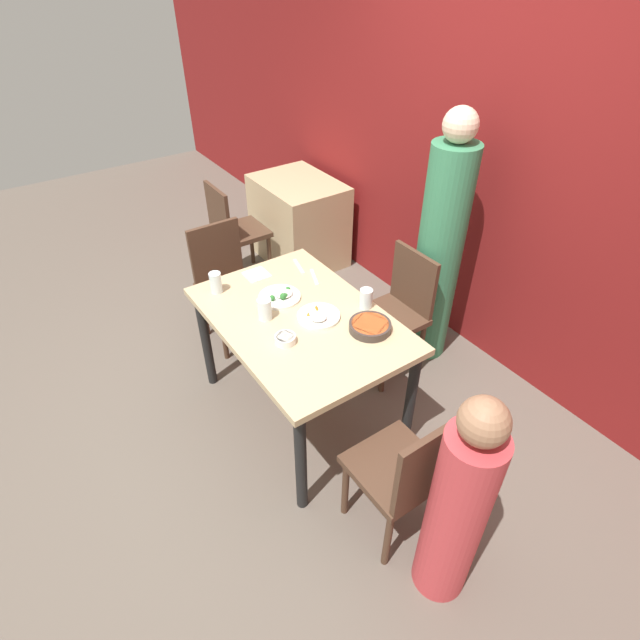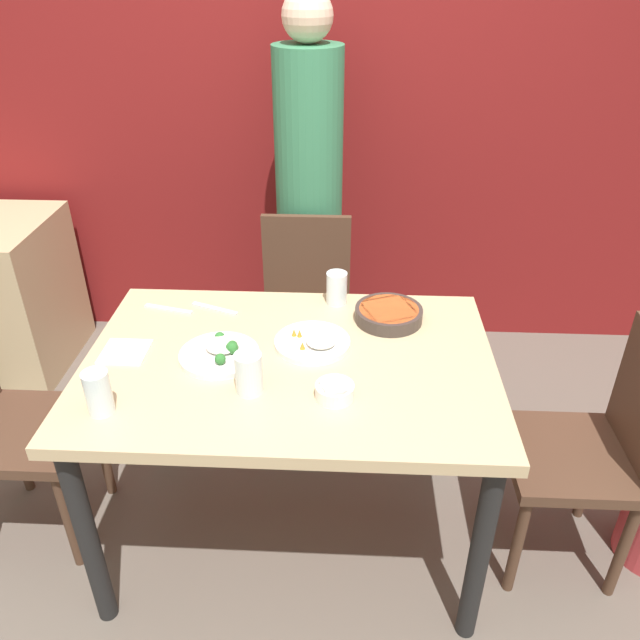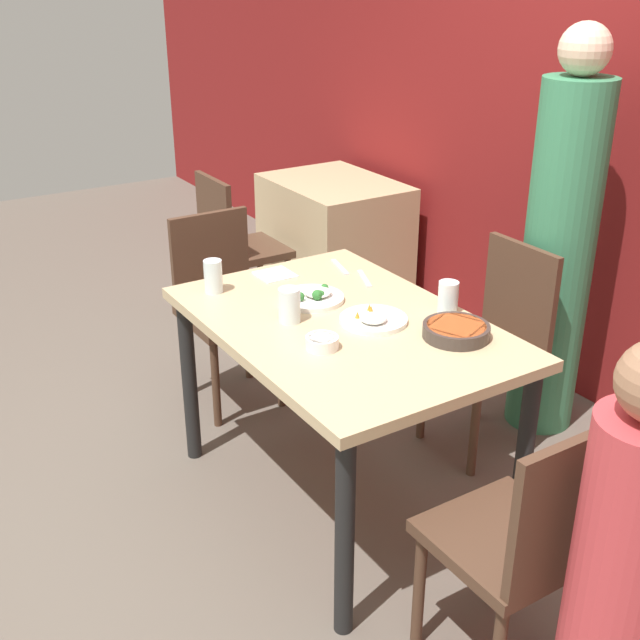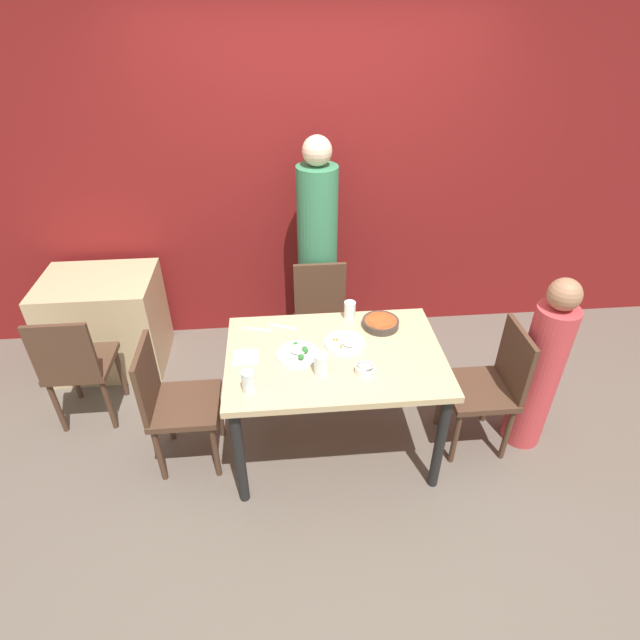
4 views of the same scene
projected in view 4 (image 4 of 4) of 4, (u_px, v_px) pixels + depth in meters
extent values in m
plane|color=#60564C|center=(333.00, 444.00, 3.31)|extent=(10.00, 10.00, 0.00)
cube|color=maroon|center=(314.00, 173.00, 3.74)|extent=(10.00, 0.06, 2.70)
cube|color=tan|center=(335.00, 356.00, 2.89)|extent=(1.26, 0.85, 0.04)
cylinder|color=black|center=(240.00, 457.00, 2.76)|extent=(0.06, 0.06, 0.72)
cylinder|color=black|center=(440.00, 443.00, 2.85)|extent=(0.06, 0.06, 0.72)
cylinder|color=black|center=(244.00, 371.00, 3.37)|extent=(0.06, 0.06, 0.72)
cylinder|color=black|center=(409.00, 362.00, 3.45)|extent=(0.06, 0.06, 0.72)
cube|color=#4C3323|center=(322.00, 329.00, 3.63)|extent=(0.40, 0.40, 0.04)
cube|color=#4C3323|center=(320.00, 289.00, 3.66)|extent=(0.38, 0.03, 0.42)
cylinder|color=#4C3323|center=(302.00, 369.00, 3.62)|extent=(0.04, 0.04, 0.42)
cylinder|color=#4C3323|center=(347.00, 367.00, 3.64)|extent=(0.04, 0.04, 0.42)
cylinder|color=#4C3323|center=(299.00, 342.00, 3.89)|extent=(0.04, 0.04, 0.42)
cylinder|color=#4C3323|center=(341.00, 340.00, 3.91)|extent=(0.04, 0.04, 0.42)
cube|color=#4C3323|center=(479.00, 390.00, 3.09)|extent=(0.40, 0.40, 0.04)
cube|color=#4C3323|center=(515.00, 360.00, 2.98)|extent=(0.03, 0.38, 0.42)
cylinder|color=#4C3323|center=(440.00, 401.00, 3.35)|extent=(0.04, 0.04, 0.42)
cylinder|color=#4C3323|center=(455.00, 438.00, 3.07)|extent=(0.04, 0.04, 0.42)
cylinder|color=#4C3323|center=(488.00, 397.00, 3.37)|extent=(0.04, 0.04, 0.42)
cylinder|color=#4C3323|center=(507.00, 434.00, 3.10)|extent=(0.04, 0.04, 0.42)
cube|color=#4C3323|center=(185.00, 405.00, 2.98)|extent=(0.40, 0.40, 0.04)
cube|color=#4C3323|center=(146.00, 378.00, 2.84)|extent=(0.03, 0.38, 0.42)
cylinder|color=#4C3323|center=(215.00, 451.00, 2.99)|extent=(0.04, 0.04, 0.42)
cylinder|color=#4C3323|center=(220.00, 412.00, 3.26)|extent=(0.04, 0.04, 0.42)
cylinder|color=#4C3323|center=(159.00, 455.00, 2.96)|extent=(0.04, 0.04, 0.42)
cylinder|color=#4C3323|center=(168.00, 415.00, 3.23)|extent=(0.04, 0.04, 0.42)
cylinder|color=#387F56|center=(317.00, 266.00, 3.77)|extent=(0.29, 0.29, 1.51)
sphere|color=beige|center=(317.00, 151.00, 3.29)|extent=(0.20, 0.20, 0.20)
cylinder|color=#C63D42|center=(538.00, 378.00, 3.08)|extent=(0.25, 0.25, 1.02)
sphere|color=#9E7051|center=(565.00, 294.00, 2.74)|extent=(0.19, 0.19, 0.19)
cylinder|color=#3D332D|center=(380.00, 323.00, 3.10)|extent=(0.23, 0.23, 0.05)
cylinder|color=#BC5123|center=(381.00, 321.00, 3.09)|extent=(0.20, 0.20, 0.01)
cylinder|color=white|center=(298.00, 354.00, 2.86)|extent=(0.25, 0.25, 0.02)
ellipsoid|color=white|center=(299.00, 349.00, 2.87)|extent=(0.10, 0.10, 0.03)
sphere|color=#2D702D|center=(305.00, 350.00, 2.85)|extent=(0.04, 0.04, 0.04)
sphere|color=#2D702D|center=(296.00, 344.00, 2.90)|extent=(0.03, 0.03, 0.03)
sphere|color=#2D702D|center=(304.00, 349.00, 2.86)|extent=(0.03, 0.03, 0.03)
sphere|color=#2D702D|center=(301.00, 357.00, 2.80)|extent=(0.03, 0.03, 0.03)
cylinder|color=white|center=(344.00, 343.00, 2.95)|extent=(0.24, 0.24, 0.02)
ellipsoid|color=white|center=(350.00, 342.00, 2.92)|extent=(0.09, 0.09, 0.03)
cone|color=orange|center=(341.00, 346.00, 2.90)|extent=(0.02, 0.02, 0.02)
cone|color=orange|center=(334.00, 338.00, 2.95)|extent=(0.02, 0.02, 0.03)
cone|color=orange|center=(337.00, 339.00, 2.95)|extent=(0.02, 0.02, 0.03)
cylinder|color=white|center=(365.00, 369.00, 2.73)|extent=(0.11, 0.11, 0.04)
cylinder|color=white|center=(365.00, 367.00, 2.72)|extent=(0.10, 0.10, 0.01)
cylinder|color=silver|center=(350.00, 310.00, 3.16)|extent=(0.07, 0.07, 0.12)
cylinder|color=silver|center=(321.00, 364.00, 2.71)|extent=(0.08, 0.08, 0.12)
cylinder|color=silver|center=(249.00, 381.00, 2.59)|extent=(0.07, 0.07, 0.13)
cube|color=white|center=(246.00, 357.00, 2.85)|extent=(0.14, 0.14, 0.01)
cube|color=silver|center=(258.00, 329.00, 3.08)|extent=(0.18, 0.06, 0.01)
cube|color=silver|center=(284.00, 327.00, 3.10)|extent=(0.17, 0.09, 0.01)
cube|color=tan|center=(107.00, 322.00, 3.82)|extent=(0.81, 0.61, 0.75)
cube|color=#4C3323|center=(82.00, 363.00, 3.31)|extent=(0.40, 0.40, 0.04)
cube|color=#4C3323|center=(62.00, 353.00, 3.03)|extent=(0.38, 0.03, 0.42)
cylinder|color=#4C3323|center=(121.00, 372.00, 3.59)|extent=(0.04, 0.04, 0.42)
cylinder|color=#4C3323|center=(74.00, 375.00, 3.56)|extent=(0.04, 0.04, 0.42)
cylinder|color=#4C3323|center=(109.00, 404.00, 3.32)|extent=(0.04, 0.04, 0.42)
cylinder|color=#4C3323|center=(58.00, 408.00, 3.29)|extent=(0.04, 0.04, 0.42)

